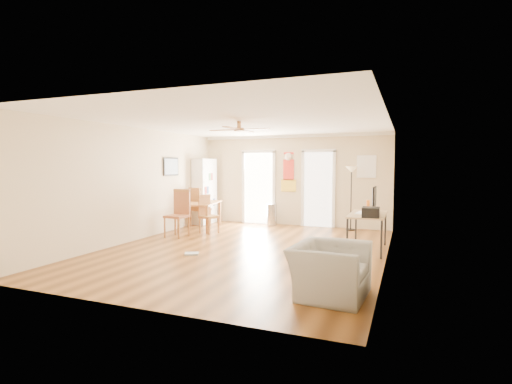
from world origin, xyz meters
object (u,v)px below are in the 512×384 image
at_px(wastebasket_a, 320,258).
at_px(trash_can, 272,215).
at_px(computer_desk, 367,232).
at_px(armchair, 330,270).
at_px(dining_chair_far, 200,207).
at_px(wastebasket_b, 312,249).
at_px(bookshelf, 205,191).
at_px(printer, 371,212).
at_px(torchiere_lamp, 351,198).
at_px(dining_chair_near, 177,214).
at_px(dining_chair_right_a, 209,215).
at_px(dining_chair_right_b, 209,214).
at_px(dining_table, 200,216).

bearing_deg(wastebasket_a, trash_can, 119.77).
xyz_separation_m(computer_desk, armchair, (-0.20, -3.03, -0.03)).
bearing_deg(dining_chair_far, wastebasket_b, 165.99).
xyz_separation_m(bookshelf, dining_chair_far, (0.17, -0.54, -0.41)).
height_order(computer_desk, printer, printer).
xyz_separation_m(dining_chair_far, torchiere_lamp, (4.06, 0.91, 0.31)).
relative_size(dining_chair_near, wastebasket_b, 3.40).
bearing_deg(dining_chair_far, trash_can, -134.53).
xyz_separation_m(dining_chair_right_a, dining_chair_near, (-0.49, -0.73, 0.10)).
relative_size(dining_chair_right_b, dining_chair_far, 0.89).
height_order(dining_chair_right_a, armchair, dining_chair_right_a).
relative_size(dining_chair_far, torchiere_lamp, 0.64).
distance_m(bookshelf, computer_desk, 5.31).
bearing_deg(dining_chair_right_a, wastebasket_b, -98.77).
bearing_deg(dining_chair_far, bookshelf, -53.38).
relative_size(wastebasket_a, armchair, 0.25).
bearing_deg(printer, armchair, -98.78).
xyz_separation_m(torchiere_lamp, wastebasket_b, (-0.24, -3.44, -0.69)).
xyz_separation_m(dining_table, computer_desk, (4.50, -1.07, 0.01)).
bearing_deg(dining_table, dining_chair_near, -87.08).
xyz_separation_m(dining_chair_near, torchiere_lamp, (3.78, 2.55, 0.28)).
xyz_separation_m(dining_chair_right_b, printer, (4.05, -1.08, 0.36)).
height_order(trash_can, computer_desk, computer_desk).
bearing_deg(torchiere_lamp, dining_chair_right_b, -151.31).
xyz_separation_m(dining_chair_far, wastebasket_a, (4.08, -3.04, -0.41)).
height_order(bookshelf, dining_chair_near, bookshelf).
xyz_separation_m(bookshelf, dining_table, (0.39, -0.94, -0.60)).
distance_m(dining_chair_right_a, trash_can, 2.10).
distance_m(dining_chair_right_a, wastebasket_b, 3.47).
distance_m(torchiere_lamp, wastebasket_a, 4.01).
relative_size(dining_chair_far, wastebasket_a, 4.10).
bearing_deg(armchair, printer, -2.36).
xyz_separation_m(computer_desk, wastebasket_b, (-0.89, -1.07, -0.21)).
distance_m(torchiere_lamp, printer, 2.98).
xyz_separation_m(printer, armchair, (-0.30, -2.51, -0.50)).
xyz_separation_m(torchiere_lamp, wastebasket_a, (0.02, -3.94, -0.72)).
relative_size(trash_can, computer_desk, 0.44).
bearing_deg(wastebasket_a, computer_desk, 67.94).
xyz_separation_m(dining_table, dining_chair_far, (-0.22, 0.40, 0.18)).
bearing_deg(computer_desk, bookshelf, 157.69).
xyz_separation_m(bookshelf, wastebasket_b, (3.99, -3.07, -0.80)).
xyz_separation_m(printer, wastebasket_a, (-0.74, -1.06, -0.71)).
bearing_deg(wastebasket_a, printer, 55.01).
distance_m(torchiere_lamp, armchair, 5.44).
relative_size(dining_chair_far, trash_can, 1.76).
bearing_deg(trash_can, dining_chair_far, -153.98).
xyz_separation_m(bookshelf, dining_chair_right_a, (0.94, -1.45, -0.49)).
distance_m(dining_chair_near, printer, 4.56).
bearing_deg(torchiere_lamp, dining_chair_far, -167.43).
bearing_deg(armchair, dining_chair_near, 60.53).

